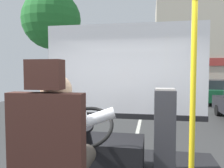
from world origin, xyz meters
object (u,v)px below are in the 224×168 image
Objects in this scene: parked_car_red at (198,87)px; steering_console at (98,153)px; handrail_pole at (193,98)px; parked_car_green at (216,91)px; bus_driver at (61,143)px; parked_car_charcoal at (187,82)px; fare_box at (164,131)px.

steering_console is at bearing -104.70° from parked_car_red.
handrail_pole is 12.86m from parked_car_green.
steering_console is at bearing 90.00° from bus_driver.
parked_car_charcoal is (-0.12, 4.77, 0.13)m from parked_car_red.
fare_box reaches higher than parked_car_red.
steering_console is 22.28m from parked_car_charcoal.
parked_car_charcoal is at bearing 90.67° from parked_car_green.
bus_driver reaches higher than parked_car_charcoal.
handrail_pole reaches higher than bus_driver.
parked_car_red is at bearing 77.73° from fare_box.
parked_car_charcoal reaches higher than parked_car_red.
steering_console is 0.26× the size of parked_car_charcoal.
parked_car_red is at bearing 76.15° from bus_driver.
bus_driver is 13.47m from parked_car_green.
bus_driver is 0.20× the size of parked_car_green.
parked_car_green is 5.49m from parked_car_red.
handrail_pole is (0.95, -0.73, 0.78)m from steering_console.
fare_box is 0.24× the size of parked_car_charcoal.
handrail_pole reaches higher than fare_box.
parked_car_charcoal reaches higher than parked_car_green.
bus_driver is 1.45m from fare_box.
bus_driver reaches higher than parked_car_red.
parked_car_charcoal is (4.37, 22.95, -0.70)m from bus_driver.
handrail_pole is at bearing -37.48° from steering_console.
fare_box is (0.79, 1.19, -0.20)m from bus_driver.
bus_driver is at bearing -100.77° from parked_car_charcoal.
parked_car_charcoal is at bearing 91.38° from parked_car_red.
bus_driver is 0.76× the size of fare_box.
steering_console reaches higher than parked_car_charcoal.
handrail_pole is 22.86m from parked_car_charcoal.
steering_console is at bearing -101.30° from parked_car_charcoal.
handrail_pole reaches higher than parked_car_charcoal.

